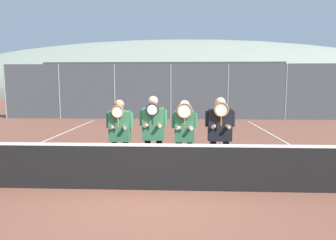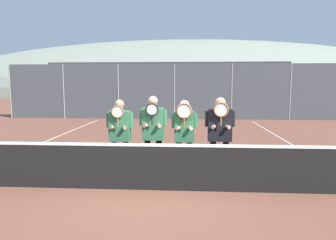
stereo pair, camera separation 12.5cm
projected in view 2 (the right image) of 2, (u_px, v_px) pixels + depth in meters
name	position (u px, v px, depth m)	size (l,w,h in m)	color
ground_plane	(148.00, 190.00, 5.88)	(120.00, 120.00, 0.00)	brown
hill_distant	(184.00, 93.00, 67.74)	(112.77, 62.65, 21.93)	gray
clubhouse_building	(169.00, 86.00, 26.20)	(18.99, 5.50, 3.76)	#9EA3A8
fence_back	(174.00, 92.00, 17.44)	(19.92, 0.06, 3.22)	gray
tennis_net	(148.00, 166.00, 5.83)	(11.69, 0.09, 1.03)	gray
court_line_left_sideline	(20.00, 152.00, 9.13)	(0.05, 16.00, 0.01)	white
court_line_right_sideline	(312.00, 156.00, 8.58)	(0.05, 16.00, 0.01)	white
player_leftmost	(120.00, 132.00, 6.52)	(0.58, 0.34, 1.74)	#56565B
player_center_left	(153.00, 131.00, 6.44)	(0.59, 0.34, 1.82)	black
player_center_right	(184.00, 133.00, 6.47)	(0.55, 0.34, 1.73)	#56565B
player_rightmost	(220.00, 131.00, 6.37)	(0.63, 0.34, 1.79)	#232838
car_far_left	(95.00, 100.00, 21.15)	(4.59, 2.00, 1.77)	slate
car_left_of_center	(166.00, 101.00, 20.96)	(4.13, 1.92, 1.73)	black
car_center	(239.00, 101.00, 20.63)	(4.53, 1.98, 1.69)	silver
car_right_of_center	(314.00, 100.00, 20.47)	(4.29, 1.94, 1.85)	maroon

